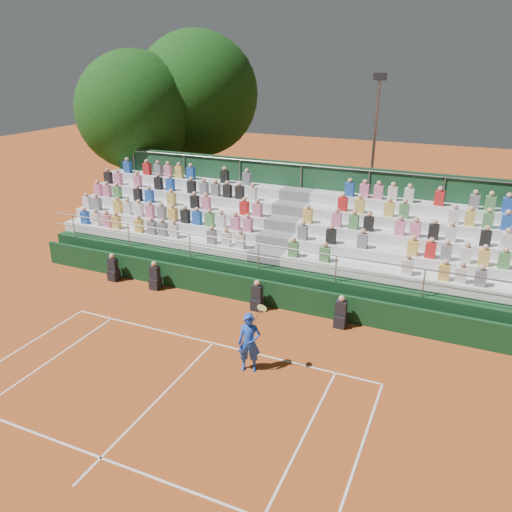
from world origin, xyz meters
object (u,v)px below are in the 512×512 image
at_px(tennis_player, 249,342).
at_px(floodlight_mast, 374,143).
at_px(tree_west, 135,111).
at_px(tree_east, 197,95).

bearing_deg(tennis_player, floodlight_mast, 88.22).
bearing_deg(tree_west, tennis_player, -43.80).
bearing_deg(tree_west, tree_east, 57.00).
relative_size(tennis_player, floodlight_mast, 0.28).
height_order(tree_west, floodlight_mast, tree_west).
relative_size(tennis_player, tree_west, 0.24).
height_order(tree_east, floodlight_mast, tree_east).
xyz_separation_m(tree_east, floodlight_mast, (10.40, -0.31, -2.03)).
bearing_deg(tree_east, tennis_player, -55.83).
bearing_deg(tree_east, floodlight_mast, -1.71).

